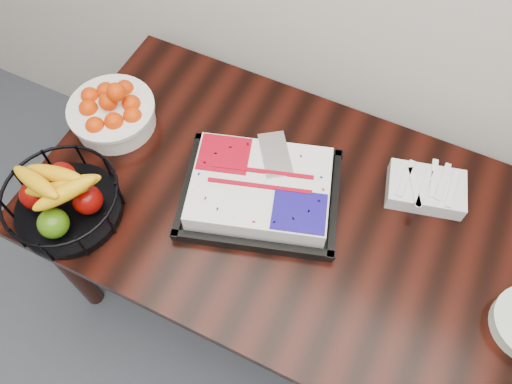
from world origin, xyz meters
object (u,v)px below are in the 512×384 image
at_px(cake_tray, 260,190).
at_px(fruit_basket, 63,200).
at_px(table, 323,235).
at_px(tangerine_bowl, 111,109).

distance_m(cake_tray, fruit_basket, 0.58).
bearing_deg(fruit_basket, table, 22.85).
relative_size(cake_tray, tangerine_bowl, 1.96).
height_order(table, cake_tray, cake_tray).
height_order(table, fruit_basket, fruit_basket).
relative_size(table, fruit_basket, 5.35).
xyz_separation_m(table, cake_tray, (-0.21, -0.00, 0.13)).
xyz_separation_m(cake_tray, tangerine_bowl, (-0.56, 0.05, 0.03)).
bearing_deg(fruit_basket, cake_tray, 30.72).
bearing_deg(cake_tray, fruit_basket, -149.28).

